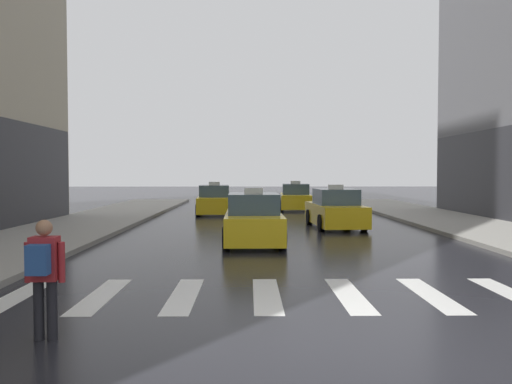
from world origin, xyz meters
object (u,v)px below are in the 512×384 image
taxi_third (214,201)px  pedestrian_with_backpack (44,270)px  taxi_second (335,210)px  taxi_fourth (295,198)px  taxi_lead (253,221)px

taxi_third → pedestrian_with_backpack: size_ratio=2.80×
taxi_second → taxi_fourth: bearing=94.2°
pedestrian_with_backpack → taxi_second: bearing=65.9°
taxi_fourth → pedestrian_with_backpack: taxi_fourth is taller
taxi_lead → taxi_third: size_ratio=0.99×
taxi_second → pedestrian_with_backpack: taxi_second is taller
taxi_second → taxi_third: size_ratio=1.00×
taxi_third → pedestrian_with_backpack: 21.31m
taxi_lead → pedestrian_with_backpack: size_ratio=2.76×
taxi_third → taxi_fourth: size_ratio=1.00×
taxi_third → pedestrian_with_backpack: (-0.85, -21.29, 0.25)m
taxi_lead → pedestrian_with_backpack: (-2.93, -9.64, 0.25)m
taxi_lead → taxi_third: (-2.08, 11.65, 0.00)m
taxi_second → pedestrian_with_backpack: bearing=-114.1°
taxi_lead → taxi_fourth: same height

